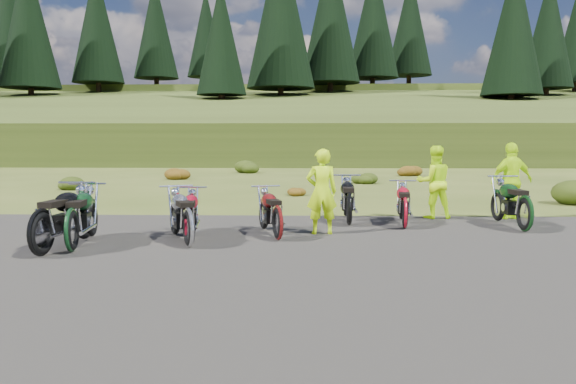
{
  "coord_description": "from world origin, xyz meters",
  "views": [
    {
      "loc": [
        0.01,
        -9.92,
        1.94
      ],
      "look_at": [
        -0.35,
        1.2,
        0.89
      ],
      "focal_mm": 35.0,
      "sensor_mm": 36.0,
      "label": 1
    }
  ],
  "objects_px": {
    "motorcycle_3": "(189,249)",
    "person_middle": "(322,193)",
    "motorcycle_7": "(524,233)",
    "motorcycle_0": "(42,258)"
  },
  "relations": [
    {
      "from": "motorcycle_3",
      "to": "person_middle",
      "type": "bearing_deg",
      "value": -81.52
    },
    {
      "from": "motorcycle_7",
      "to": "person_middle",
      "type": "bearing_deg",
      "value": 92.45
    },
    {
      "from": "motorcycle_7",
      "to": "motorcycle_3",
      "type": "bearing_deg",
      "value": 103.04
    },
    {
      "from": "motorcycle_3",
      "to": "person_middle",
      "type": "xyz_separation_m",
      "value": [
        2.39,
        1.49,
        0.86
      ]
    },
    {
      "from": "motorcycle_0",
      "to": "person_middle",
      "type": "relative_size",
      "value": 1.29
    },
    {
      "from": "motorcycle_0",
      "to": "person_middle",
      "type": "xyz_separation_m",
      "value": [
        4.63,
        2.31,
        0.86
      ]
    },
    {
      "from": "motorcycle_7",
      "to": "person_middle",
      "type": "height_order",
      "value": "person_middle"
    },
    {
      "from": "motorcycle_7",
      "to": "person_middle",
      "type": "relative_size",
      "value": 1.24
    },
    {
      "from": "motorcycle_3",
      "to": "motorcycle_7",
      "type": "distance_m",
      "value": 6.86
    },
    {
      "from": "motorcycle_3",
      "to": "motorcycle_7",
      "type": "height_order",
      "value": "motorcycle_7"
    }
  ]
}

